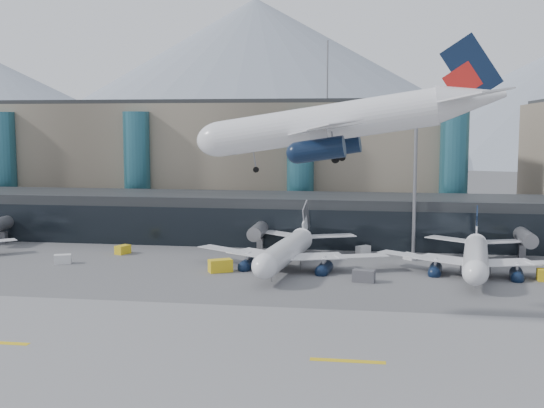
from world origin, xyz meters
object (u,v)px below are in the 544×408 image
(hero_jet, at_px, (356,110))
(veh_a, at_px, (63,259))
(veh_b, at_px, (123,250))
(lightmast_mid, at_px, (415,179))
(jet_parked_mid, at_px, (290,241))
(veh_d, at_px, (363,250))
(veh_c, at_px, (364,276))
(veh_g, at_px, (409,256))
(jet_parked_right, at_px, (476,247))
(veh_h, at_px, (220,266))

(hero_jet, height_order, veh_a, hero_jet)
(veh_b, bearing_deg, lightmast_mid, -58.41)
(jet_parked_mid, bearing_deg, veh_d, -35.92)
(hero_jet, bearing_deg, veh_c, 93.59)
(veh_d, bearing_deg, veh_g, -72.73)
(veh_b, distance_m, veh_d, 46.49)
(veh_c, bearing_deg, hero_jet, -81.90)
(jet_parked_right, bearing_deg, lightmast_mid, 39.45)
(lightmast_mid, bearing_deg, veh_c, -109.29)
(lightmast_mid, xyz_separation_m, veh_b, (-55.56, -8.97, -13.59))
(lightmast_mid, distance_m, hero_jet, 54.35)
(lightmast_mid, height_order, veh_a, lightmast_mid)
(hero_jet, xyz_separation_m, veh_d, (0.27, 50.07, -25.69))
(jet_parked_mid, relative_size, veh_c, 10.36)
(veh_c, bearing_deg, veh_b, 170.02)
(veh_b, height_order, veh_d, veh_b)
(veh_g, bearing_deg, hero_jet, -56.91)
(lightmast_mid, distance_m, veh_d, 16.79)
(jet_parked_right, height_order, veh_h, jet_parked_right)
(veh_a, distance_m, veh_c, 54.11)
(lightmast_mid, height_order, jet_parked_right, lightmast_mid)
(jet_parked_right, xyz_separation_m, veh_h, (-42.74, -6.43, -3.15))
(hero_jet, distance_m, jet_parked_right, 46.92)
(veh_a, bearing_deg, jet_parked_mid, -16.61)
(veh_c, xyz_separation_m, veh_h, (-24.18, 3.78, 0.11))
(lightmast_mid, distance_m, veh_b, 57.90)
(hero_jet, bearing_deg, veh_d, 95.11)
(jet_parked_right, distance_m, veh_g, 14.47)
(lightmast_mid, xyz_separation_m, jet_parked_mid, (-22.08, -15.54, -10.00))
(hero_jet, distance_m, veh_d, 56.28)
(jet_parked_right, distance_m, veh_h, 43.33)
(veh_h, bearing_deg, jet_parked_right, -20.89)
(lightmast_mid, relative_size, jet_parked_mid, 0.71)
(hero_jet, bearing_deg, lightmast_mid, 84.69)
(veh_b, distance_m, veh_h, 25.89)
(lightmast_mid, relative_size, veh_b, 8.89)
(veh_d, height_order, veh_h, veh_h)
(jet_parked_right, height_order, veh_b, jet_parked_right)
(jet_parked_right, height_order, veh_g, jet_parked_right)
(hero_jet, bearing_deg, veh_a, 153.89)
(jet_parked_right, relative_size, veh_h, 8.88)
(lightmast_mid, bearing_deg, veh_g, -99.03)
(jet_parked_right, distance_m, veh_b, 65.51)
(jet_parked_right, xyz_separation_m, veh_g, (-10.54, 9.24, -3.60))
(hero_jet, relative_size, veh_h, 9.82)
(hero_jet, distance_m, veh_a, 67.17)
(veh_b, relative_size, veh_c, 0.83)
(veh_a, relative_size, veh_d, 1.06)
(veh_a, xyz_separation_m, veh_c, (53.76, -6.21, 0.13))
(jet_parked_mid, height_order, veh_c, jet_parked_mid)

